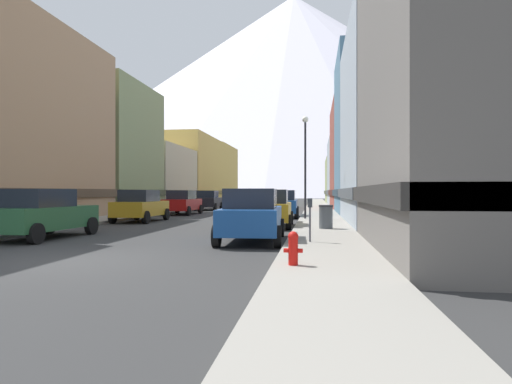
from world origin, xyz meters
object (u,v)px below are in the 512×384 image
at_px(car_left_0, 42,213).
at_px(potted_plant_2, 124,208).
at_px(car_left_2, 182,202).
at_px(fire_hydrant_near, 293,247).
at_px(parking_meter_near, 310,214).
at_px(trash_bin_right, 326,217).
at_px(car_driving_0, 255,198).
at_px(potted_plant_1, 0,218).
at_px(car_right_1, 271,208).
at_px(car_left_3, 208,200).
at_px(car_right_0, 252,215).
at_px(streetlamp_right, 305,152).
at_px(car_left_1, 141,206).
at_px(car_right_2, 283,204).

xyz_separation_m(car_left_0, potted_plant_2, (-3.20, 13.78, -0.35)).
height_order(car_left_0, car_left_2, same).
distance_m(fire_hydrant_near, parking_meter_near, 4.36).
distance_m(car_left_2, trash_bin_right, 16.32).
xyz_separation_m(car_driving_0, potted_plant_1, (-5.40, -37.71, -0.32)).
xyz_separation_m(car_right_1, parking_meter_near, (1.95, -7.25, 0.11)).
bearing_deg(parking_meter_near, car_driving_0, 100.23).
bearing_deg(car_driving_0, car_right_1, -80.84).
height_order(car_left_2, fire_hydrant_near, car_left_2).
distance_m(car_left_3, fire_hydrant_near, 31.31).
relative_size(car_left_2, potted_plant_1, 5.46).
height_order(car_left_2, car_driving_0, same).
height_order(car_right_0, car_right_1, same).
height_order(potted_plant_1, streetlamp_right, streetlamp_right).
xyz_separation_m(car_driving_0, parking_meter_near, (7.35, -40.75, 0.11)).
relative_size(car_left_1, streetlamp_right, 0.76).
bearing_deg(car_left_2, streetlamp_right, -33.24).
distance_m(car_left_0, car_right_2, 15.92).
xyz_separation_m(car_left_3, streetlamp_right, (9.15, -13.86, 3.09)).
distance_m(car_left_0, fire_hydrant_near, 10.70).
bearing_deg(potted_plant_2, streetlamp_right, -14.08).
xyz_separation_m(car_left_1, potted_plant_2, (-3.20, 4.85, -0.35)).
relative_size(car_left_2, car_right_0, 0.99).
bearing_deg(car_right_1, car_right_0, -89.99).
bearing_deg(potted_plant_1, potted_plant_2, 90.00).
relative_size(car_right_1, potted_plant_1, 5.51).
distance_m(car_left_3, car_right_0, 25.67).
bearing_deg(streetlamp_right, car_left_0, -130.58).
distance_m(car_right_2, car_driving_0, 26.28).
bearing_deg(car_left_1, potted_plant_1, -114.78).
relative_size(car_right_1, potted_plant_2, 5.43).
distance_m(car_left_3, car_driving_0, 15.32).
bearing_deg(car_left_2, car_driving_0, 84.54).
height_order(car_driving_0, trash_bin_right, car_driving_0).
bearing_deg(potted_plant_1, car_driving_0, 81.85).
bearing_deg(potted_plant_2, car_left_2, 42.17).
bearing_deg(trash_bin_right, potted_plant_1, -171.88).
height_order(car_right_0, potted_plant_2, car_right_0).
distance_m(car_left_1, fire_hydrant_near, 17.03).
distance_m(car_right_0, trash_bin_right, 4.64).
xyz_separation_m(car_right_0, parking_meter_near, (1.95, -1.07, 0.11)).
bearing_deg(streetlamp_right, car_left_1, -169.13).
bearing_deg(car_left_3, streetlamp_right, -56.58).
bearing_deg(car_right_0, car_left_1, 130.50).
bearing_deg(car_left_0, car_left_1, 89.98).
xyz_separation_m(car_right_2, parking_meter_near, (1.95, -15.03, 0.11)).
xyz_separation_m(car_right_0, car_right_2, (-0.00, 13.96, 0.00)).
height_order(car_left_3, car_right_0, same).
xyz_separation_m(car_right_0, trash_bin_right, (2.55, 3.87, -0.26)).
bearing_deg(trash_bin_right, car_left_1, 153.64).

